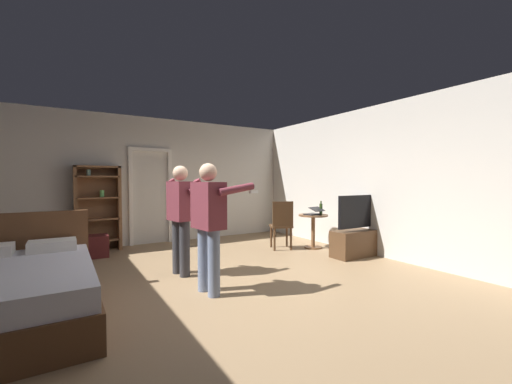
{
  "coord_description": "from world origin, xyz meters",
  "views": [
    {
      "loc": [
        -1.82,
        -3.8,
        1.41
      ],
      "look_at": [
        0.77,
        0.41,
        1.23
      ],
      "focal_mm": 22.06,
      "sensor_mm": 36.0,
      "label": 1
    }
  ],
  "objects_px": {
    "person_striped_shirt": "(181,212)",
    "suitcase_dark": "(90,247)",
    "bed": "(13,293)",
    "bottle_on_table": "(321,209)",
    "laptop": "(314,212)",
    "side_table": "(313,226)",
    "bookshelf": "(98,205)",
    "person_blue_shirt": "(209,218)",
    "wooden_chair": "(282,223)",
    "tv_flatscreen": "(358,238)"
  },
  "relations": [
    {
      "from": "laptop",
      "to": "person_striped_shirt",
      "type": "relative_size",
      "value": 0.23
    },
    {
      "from": "laptop",
      "to": "person_blue_shirt",
      "type": "xyz_separation_m",
      "value": [
        -2.87,
        -1.28,
        0.19
      ]
    },
    {
      "from": "bottle_on_table",
      "to": "person_striped_shirt",
      "type": "bearing_deg",
      "value": -174.49
    },
    {
      "from": "wooden_chair",
      "to": "person_blue_shirt",
      "type": "xyz_separation_m",
      "value": [
        -2.25,
        -1.55,
        0.4
      ]
    },
    {
      "from": "person_blue_shirt",
      "to": "person_striped_shirt",
      "type": "distance_m",
      "value": 0.94
    },
    {
      "from": "bottle_on_table",
      "to": "person_blue_shirt",
      "type": "distance_m",
      "value": 3.28
    },
    {
      "from": "laptop",
      "to": "person_blue_shirt",
      "type": "relative_size",
      "value": 0.23
    },
    {
      "from": "bookshelf",
      "to": "bed",
      "type": "bearing_deg",
      "value": -107.72
    },
    {
      "from": "bookshelf",
      "to": "side_table",
      "type": "height_order",
      "value": "bookshelf"
    },
    {
      "from": "bed",
      "to": "person_striped_shirt",
      "type": "relative_size",
      "value": 1.27
    },
    {
      "from": "side_table",
      "to": "wooden_chair",
      "type": "distance_m",
      "value": 0.69
    },
    {
      "from": "side_table",
      "to": "bottle_on_table",
      "type": "xyz_separation_m",
      "value": [
        0.14,
        -0.08,
        0.35
      ]
    },
    {
      "from": "side_table",
      "to": "suitcase_dark",
      "type": "bearing_deg",
      "value": 159.4
    },
    {
      "from": "bed",
      "to": "person_blue_shirt",
      "type": "height_order",
      "value": "person_blue_shirt"
    },
    {
      "from": "bookshelf",
      "to": "suitcase_dark",
      "type": "distance_m",
      "value": 0.94
    },
    {
      "from": "wooden_chair",
      "to": "person_striped_shirt",
      "type": "height_order",
      "value": "person_striped_shirt"
    },
    {
      "from": "bottle_on_table",
      "to": "person_striped_shirt",
      "type": "relative_size",
      "value": 0.17
    },
    {
      "from": "bed",
      "to": "wooden_chair",
      "type": "relative_size",
      "value": 2.09
    },
    {
      "from": "tv_flatscreen",
      "to": "laptop",
      "type": "distance_m",
      "value": 1.05
    },
    {
      "from": "side_table",
      "to": "person_blue_shirt",
      "type": "xyz_separation_m",
      "value": [
        -2.89,
        -1.32,
        0.47
      ]
    },
    {
      "from": "bookshelf",
      "to": "person_striped_shirt",
      "type": "xyz_separation_m",
      "value": [
        0.91,
        -2.47,
        0.01
      ]
    },
    {
      "from": "person_blue_shirt",
      "to": "suitcase_dark",
      "type": "height_order",
      "value": "person_blue_shirt"
    },
    {
      "from": "side_table",
      "to": "bottle_on_table",
      "type": "bearing_deg",
      "value": -29.74
    },
    {
      "from": "person_striped_shirt",
      "to": "suitcase_dark",
      "type": "distance_m",
      "value": 2.3
    },
    {
      "from": "side_table",
      "to": "laptop",
      "type": "relative_size",
      "value": 1.84
    },
    {
      "from": "laptop",
      "to": "suitcase_dark",
      "type": "distance_m",
      "value": 4.33
    },
    {
      "from": "bookshelf",
      "to": "bottle_on_table",
      "type": "distance_m",
      "value": 4.54
    },
    {
      "from": "wooden_chair",
      "to": "person_striped_shirt",
      "type": "relative_size",
      "value": 0.61
    },
    {
      "from": "side_table",
      "to": "suitcase_dark",
      "type": "height_order",
      "value": "side_table"
    },
    {
      "from": "bed",
      "to": "tv_flatscreen",
      "type": "distance_m",
      "value": 5.12
    },
    {
      "from": "person_blue_shirt",
      "to": "tv_flatscreen",
      "type": "bearing_deg",
      "value": 6.53
    },
    {
      "from": "person_striped_shirt",
      "to": "person_blue_shirt",
      "type": "bearing_deg",
      "value": -87.05
    },
    {
      "from": "bottle_on_table",
      "to": "bookshelf",
      "type": "bearing_deg",
      "value": 151.43
    },
    {
      "from": "bed",
      "to": "wooden_chair",
      "type": "bearing_deg",
      "value": 17.41
    },
    {
      "from": "bed",
      "to": "bottle_on_table",
      "type": "height_order",
      "value": "bed"
    },
    {
      "from": "side_table",
      "to": "person_striped_shirt",
      "type": "distance_m",
      "value": 3.0
    },
    {
      "from": "bottle_on_table",
      "to": "person_blue_shirt",
      "type": "height_order",
      "value": "person_blue_shirt"
    },
    {
      "from": "person_striped_shirt",
      "to": "laptop",
      "type": "bearing_deg",
      "value": 6.54
    },
    {
      "from": "laptop",
      "to": "wooden_chair",
      "type": "height_order",
      "value": "wooden_chair"
    },
    {
      "from": "bed",
      "to": "suitcase_dark",
      "type": "xyz_separation_m",
      "value": [
        0.84,
        2.61,
        -0.1
      ]
    },
    {
      "from": "bed",
      "to": "bookshelf",
      "type": "xyz_separation_m",
      "value": [
        1.02,
        3.19,
        0.62
      ]
    },
    {
      "from": "suitcase_dark",
      "to": "side_table",
      "type": "bearing_deg",
      "value": -18.71
    },
    {
      "from": "side_table",
      "to": "bottle_on_table",
      "type": "relative_size",
      "value": 2.46
    },
    {
      "from": "suitcase_dark",
      "to": "bottle_on_table",
      "type": "bearing_deg",
      "value": -19.04
    },
    {
      "from": "person_blue_shirt",
      "to": "suitcase_dark",
      "type": "bearing_deg",
      "value": 111.87
    },
    {
      "from": "person_striped_shirt",
      "to": "bookshelf",
      "type": "bearing_deg",
      "value": 110.2
    },
    {
      "from": "tv_flatscreen",
      "to": "suitcase_dark",
      "type": "height_order",
      "value": "tv_flatscreen"
    },
    {
      "from": "bottle_on_table",
      "to": "wooden_chair",
      "type": "bearing_deg",
      "value": 158.49
    },
    {
      "from": "bed",
      "to": "bottle_on_table",
      "type": "bearing_deg",
      "value": 11.47
    },
    {
      "from": "bookshelf",
      "to": "person_striped_shirt",
      "type": "bearing_deg",
      "value": -69.8
    }
  ]
}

